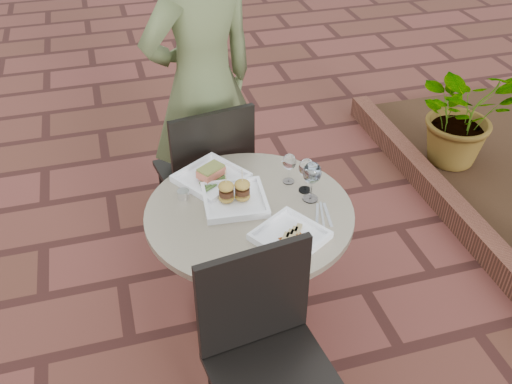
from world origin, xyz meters
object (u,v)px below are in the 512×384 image
object	(u,v)px
diner	(203,86)
plate_sliders	(235,196)
plate_tuna	(290,236)
plate_salmon	(211,177)
chair_near	(266,345)
chair_far	(208,167)
cafe_table	(250,252)

from	to	relation	value
diner	plate_sliders	xyz separation A→B (m)	(-0.03, -0.77, -0.16)
plate_sliders	plate_tuna	world-z (taller)	plate_sliders
diner	plate_salmon	xyz separation A→B (m)	(-0.09, -0.58, -0.17)
chair_near	plate_sliders	bearing A→B (deg)	78.17
chair_far	chair_near	xyz separation A→B (m)	(-0.04, -1.20, 0.00)
cafe_table	plate_sliders	world-z (taller)	plate_sliders
chair_near	chair_far	bearing A→B (deg)	80.70
plate_salmon	plate_tuna	distance (m)	0.53
chair_near	plate_sliders	world-z (taller)	chair_near
plate_salmon	plate_sliders	size ratio (longest dim) A/B	1.27
diner	plate_sliders	distance (m)	0.79
chair_far	plate_sliders	distance (m)	0.60
diner	plate_sliders	world-z (taller)	diner
chair_far	diner	distance (m)	0.43
chair_near	plate_salmon	bearing A→B (deg)	83.45
diner	chair_near	bearing A→B (deg)	65.84
cafe_table	chair_near	distance (m)	0.58
cafe_table	plate_tuna	xyz separation A→B (m)	(0.11, -0.23, 0.26)
diner	plate_salmon	distance (m)	0.61
plate_tuna	plate_salmon	bearing A→B (deg)	114.24
cafe_table	chair_near	xyz separation A→B (m)	(-0.10, -0.57, 0.07)
diner	plate_salmon	world-z (taller)	diner
plate_sliders	plate_tuna	distance (m)	0.33
plate_sliders	cafe_table	bearing A→B (deg)	-55.02
cafe_table	chair_near	size ratio (longest dim) A/B	0.97
chair_far	chair_near	distance (m)	1.20
chair_near	plate_salmon	distance (m)	0.85
cafe_table	plate_tuna	size ratio (longest dim) A/B	2.63
plate_sliders	diner	bearing A→B (deg)	87.86
diner	plate_tuna	bearing A→B (deg)	75.78
chair_far	plate_tuna	distance (m)	0.89
plate_sliders	plate_salmon	bearing A→B (deg)	108.12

